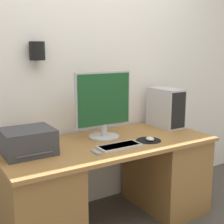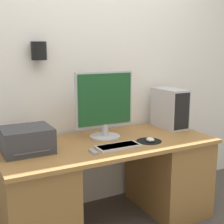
{
  "view_description": "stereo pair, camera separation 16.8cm",
  "coord_description": "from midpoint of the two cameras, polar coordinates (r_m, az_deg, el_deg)",
  "views": [
    {
      "loc": [
        -1.26,
        -1.69,
        1.46
      ],
      "look_at": [
        0.03,
        0.39,
        0.97
      ],
      "focal_mm": 50.0,
      "sensor_mm": 36.0,
      "label": 1
    },
    {
      "loc": [
        -1.11,
        -1.78,
        1.46
      ],
      "look_at": [
        0.03,
        0.39,
        0.97
      ],
      "focal_mm": 50.0,
      "sensor_mm": 36.0,
      "label": 2
    }
  ],
  "objects": [
    {
      "name": "mouse",
      "position": [
        2.56,
        5.1,
        -4.93
      ],
      "size": [
        0.06,
        0.08,
        0.03
      ],
      "color": "silver",
      "rests_on": "mousepad"
    },
    {
      "name": "desk",
      "position": [
        2.66,
        -2.51,
        -12.68
      ],
      "size": [
        1.74,
        0.77,
        0.72
      ],
      "color": "olive",
      "rests_on": "ground_plane"
    },
    {
      "name": "monitor",
      "position": [
        2.6,
        -3.4,
        1.5
      ],
      "size": [
        0.52,
        0.26,
        0.56
      ],
      "color": "#B7B7BC",
      "rests_on": "desk"
    },
    {
      "name": "wall_back",
      "position": [
        2.83,
        -7.16,
        9.11
      ],
      "size": [
        6.4,
        0.17,
        2.7
      ],
      "color": "white",
      "rests_on": "ground_plane"
    },
    {
      "name": "keyboard",
      "position": [
        2.4,
        -0.66,
        -6.27
      ],
      "size": [
        0.34,
        0.14,
        0.02
      ],
      "color": "silver",
      "rests_on": "desk"
    },
    {
      "name": "mousepad",
      "position": [
        2.59,
        4.85,
        -5.2
      ],
      "size": [
        0.21,
        0.21,
        0.0
      ],
      "color": "black",
      "rests_on": "desk"
    },
    {
      "name": "computer_tower",
      "position": [
        3.03,
        8.21,
        0.8
      ],
      "size": [
        0.19,
        0.36,
        0.37
      ],
      "color": "#B2B2B7",
      "rests_on": "desk"
    },
    {
      "name": "remote_control",
      "position": [
        2.28,
        -5.08,
        -7.35
      ],
      "size": [
        0.04,
        0.11,
        0.02
      ],
      "color": "gray",
      "rests_on": "desk"
    },
    {
      "name": "printer",
      "position": [
        2.34,
        -17.15,
        -5.2
      ],
      "size": [
        0.36,
        0.32,
        0.18
      ],
      "color": "#38383D",
      "rests_on": "desk"
    }
  ]
}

